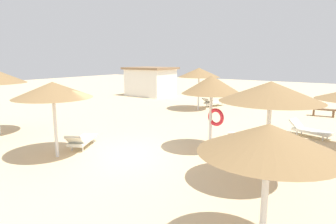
{
  "coord_description": "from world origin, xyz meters",
  "views": [
    {
      "loc": [
        7.41,
        -7.76,
        3.63
      ],
      "look_at": [
        0.0,
        3.0,
        1.2
      ],
      "focal_mm": 31.05,
      "sensor_mm": 36.0,
      "label": 1
    }
  ],
  "objects_px": {
    "parasol_0": "(53,90)",
    "lounger_2": "(237,138)",
    "lounger_1": "(309,130)",
    "bench_0": "(324,111)",
    "parasol_7": "(271,92)",
    "parasol_2": "(212,85)",
    "lounger_0": "(82,140)",
    "parasol_8": "(268,139)",
    "beach_cabana": "(151,81)",
    "parasol_6": "(199,73)",
    "lounger_6": "(213,102)"
  },
  "relations": [
    {
      "from": "parasol_8",
      "to": "beach_cabana",
      "type": "distance_m",
      "value": 24.01
    },
    {
      "from": "lounger_2",
      "to": "parasol_6",
      "type": "bearing_deg",
      "value": 129.22
    },
    {
      "from": "lounger_1",
      "to": "lounger_6",
      "type": "distance_m",
      "value": 9.25
    },
    {
      "from": "parasol_6",
      "to": "lounger_1",
      "type": "height_order",
      "value": "parasol_6"
    },
    {
      "from": "lounger_0",
      "to": "lounger_1",
      "type": "distance_m",
      "value": 10.31
    },
    {
      "from": "beach_cabana",
      "to": "parasol_2",
      "type": "bearing_deg",
      "value": -44.46
    },
    {
      "from": "beach_cabana",
      "to": "lounger_1",
      "type": "bearing_deg",
      "value": -26.88
    },
    {
      "from": "lounger_6",
      "to": "lounger_2",
      "type": "bearing_deg",
      "value": -58.71
    },
    {
      "from": "parasol_2",
      "to": "lounger_0",
      "type": "distance_m",
      "value": 5.72
    },
    {
      "from": "parasol_6",
      "to": "lounger_2",
      "type": "height_order",
      "value": "parasol_6"
    },
    {
      "from": "bench_0",
      "to": "lounger_1",
      "type": "bearing_deg",
      "value": -89.17
    },
    {
      "from": "parasol_7",
      "to": "lounger_1",
      "type": "distance_m",
      "value": 7.04
    },
    {
      "from": "parasol_0",
      "to": "lounger_6",
      "type": "bearing_deg",
      "value": 91.19
    },
    {
      "from": "parasol_6",
      "to": "parasol_7",
      "type": "height_order",
      "value": "parasol_7"
    },
    {
      "from": "parasol_2",
      "to": "lounger_0",
      "type": "bearing_deg",
      "value": -149.84
    },
    {
      "from": "bench_0",
      "to": "lounger_2",
      "type": "bearing_deg",
      "value": -103.54
    },
    {
      "from": "lounger_1",
      "to": "parasol_7",
      "type": "bearing_deg",
      "value": -90.91
    },
    {
      "from": "parasol_7",
      "to": "lounger_0",
      "type": "bearing_deg",
      "value": -175.74
    },
    {
      "from": "parasol_7",
      "to": "lounger_2",
      "type": "xyz_separation_m",
      "value": [
        -2.16,
        3.31,
        -2.4
      ]
    },
    {
      "from": "parasol_0",
      "to": "lounger_0",
      "type": "bearing_deg",
      "value": 97.78
    },
    {
      "from": "parasol_0",
      "to": "beach_cabana",
      "type": "bearing_deg",
      "value": 116.88
    },
    {
      "from": "parasol_7",
      "to": "parasol_8",
      "type": "bearing_deg",
      "value": -74.81
    },
    {
      "from": "parasol_2",
      "to": "lounger_1",
      "type": "bearing_deg",
      "value": 57.45
    },
    {
      "from": "beach_cabana",
      "to": "lounger_0",
      "type": "bearing_deg",
      "value": -61.7
    },
    {
      "from": "parasol_7",
      "to": "beach_cabana",
      "type": "bearing_deg",
      "value": 136.78
    },
    {
      "from": "parasol_8",
      "to": "bench_0",
      "type": "bearing_deg",
      "value": 93.09
    },
    {
      "from": "beach_cabana",
      "to": "parasol_8",
      "type": "bearing_deg",
      "value": -47.33
    },
    {
      "from": "parasol_0",
      "to": "lounger_6",
      "type": "distance_m",
      "value": 13.98
    },
    {
      "from": "parasol_6",
      "to": "parasol_8",
      "type": "height_order",
      "value": "parasol_6"
    },
    {
      "from": "lounger_1",
      "to": "bench_0",
      "type": "height_order",
      "value": "lounger_1"
    },
    {
      "from": "parasol_6",
      "to": "lounger_2",
      "type": "relative_size",
      "value": 1.51
    },
    {
      "from": "lounger_0",
      "to": "bench_0",
      "type": "distance_m",
      "value": 14.85
    },
    {
      "from": "lounger_0",
      "to": "lounger_2",
      "type": "xyz_separation_m",
      "value": [
        5.16,
        3.85,
        0.01
      ]
    },
    {
      "from": "parasol_6",
      "to": "beach_cabana",
      "type": "xyz_separation_m",
      "value": [
        -7.72,
        4.4,
        -1.23
      ]
    },
    {
      "from": "parasol_0",
      "to": "lounger_2",
      "type": "bearing_deg",
      "value": 45.84
    },
    {
      "from": "parasol_2",
      "to": "bench_0",
      "type": "relative_size",
      "value": 1.94
    },
    {
      "from": "parasol_2",
      "to": "beach_cabana",
      "type": "height_order",
      "value": "parasol_2"
    },
    {
      "from": "parasol_2",
      "to": "parasol_6",
      "type": "height_order",
      "value": "parasol_2"
    },
    {
      "from": "lounger_0",
      "to": "beach_cabana",
      "type": "height_order",
      "value": "beach_cabana"
    },
    {
      "from": "parasol_0",
      "to": "bench_0",
      "type": "distance_m",
      "value": 16.03
    },
    {
      "from": "lounger_0",
      "to": "beach_cabana",
      "type": "bearing_deg",
      "value": 118.3
    },
    {
      "from": "parasol_8",
      "to": "lounger_1",
      "type": "distance_m",
      "value": 10.0
    },
    {
      "from": "parasol_2",
      "to": "lounger_6",
      "type": "xyz_separation_m",
      "value": [
        -4.65,
        9.89,
        -2.29
      ]
    },
    {
      "from": "lounger_0",
      "to": "lounger_2",
      "type": "relative_size",
      "value": 1.0
    },
    {
      "from": "parasol_7",
      "to": "lounger_2",
      "type": "relative_size",
      "value": 1.54
    },
    {
      "from": "parasol_0",
      "to": "lounger_1",
      "type": "distance_m",
      "value": 11.33
    },
    {
      "from": "lounger_1",
      "to": "lounger_2",
      "type": "relative_size",
      "value": 1.01
    },
    {
      "from": "parasol_2",
      "to": "lounger_2",
      "type": "height_order",
      "value": "parasol_2"
    },
    {
      "from": "parasol_6",
      "to": "bench_0",
      "type": "relative_size",
      "value": 1.93
    },
    {
      "from": "parasol_6",
      "to": "lounger_1",
      "type": "distance_m",
      "value": 8.83
    }
  ]
}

